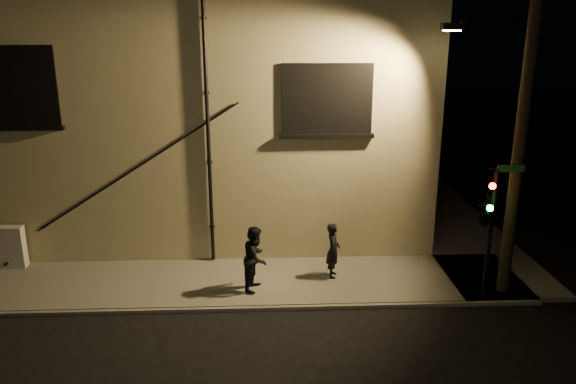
{
  "coord_description": "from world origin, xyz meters",
  "views": [
    {
      "loc": [
        -0.24,
        -12.98,
        7.08
      ],
      "look_at": [
        0.43,
        1.8,
        2.6
      ],
      "focal_mm": 35.0,
      "sensor_mm": 36.0,
      "label": 1
    }
  ],
  "objects_px": {
    "pedestrian_a": "(333,250)",
    "traffic_signal": "(486,211)",
    "streetlamp_pole": "(515,149)",
    "pedestrian_b": "(256,258)"
  },
  "relations": [
    {
      "from": "pedestrian_a",
      "to": "traffic_signal",
      "type": "bearing_deg",
      "value": -104.18
    },
    {
      "from": "streetlamp_pole",
      "to": "pedestrian_b",
      "type": "bearing_deg",
      "value": 177.05
    },
    {
      "from": "pedestrian_a",
      "to": "pedestrian_b",
      "type": "height_order",
      "value": "pedestrian_b"
    },
    {
      "from": "pedestrian_a",
      "to": "pedestrian_b",
      "type": "xyz_separation_m",
      "value": [
        -2.18,
        -0.67,
        0.09
      ]
    },
    {
      "from": "traffic_signal",
      "to": "streetlamp_pole",
      "type": "height_order",
      "value": "streetlamp_pole"
    },
    {
      "from": "traffic_signal",
      "to": "streetlamp_pole",
      "type": "xyz_separation_m",
      "value": [
        0.75,
        0.44,
        1.49
      ]
    },
    {
      "from": "pedestrian_b",
      "to": "traffic_signal",
      "type": "relative_size",
      "value": 0.5
    },
    {
      "from": "pedestrian_b",
      "to": "streetlamp_pole",
      "type": "xyz_separation_m",
      "value": [
        6.6,
        -0.34,
        3.01
      ]
    },
    {
      "from": "pedestrian_b",
      "to": "streetlamp_pole",
      "type": "height_order",
      "value": "streetlamp_pole"
    },
    {
      "from": "pedestrian_a",
      "to": "streetlamp_pole",
      "type": "height_order",
      "value": "streetlamp_pole"
    }
  ]
}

